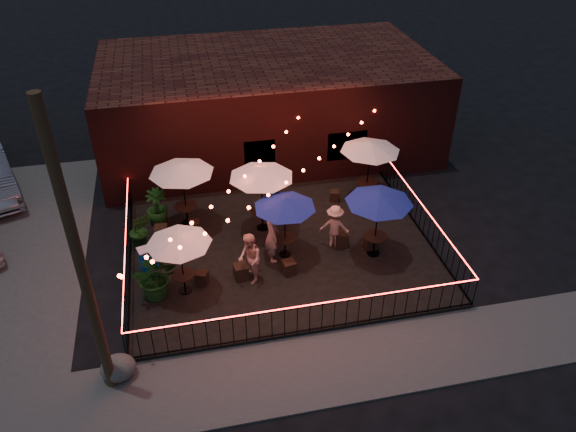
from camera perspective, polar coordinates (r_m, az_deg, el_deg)
name	(u,v)px	position (r m, az deg, el deg)	size (l,w,h in m)	color
ground	(294,289)	(17.72, 0.60, -7.43)	(110.00, 110.00, 0.00)	black
patio	(281,249)	(19.17, -0.72, -3.36)	(10.00, 8.00, 0.15)	black
sidewalk	(321,369)	(15.50, 3.33, -15.22)	(18.00, 2.50, 0.05)	#494643
brick_building	(267,102)	(25.18, -2.20, 11.47)	(14.00, 8.00, 4.00)	#37110F
utility_pole	(80,265)	(13.13, -20.33, -4.72)	(0.26, 0.26, 8.00)	#3B2D18
fence_front	(310,318)	(15.85, 2.22, -10.36)	(10.00, 0.04, 1.04)	black
fence_left	(128,255)	(18.69, -15.95, -3.79)	(0.04, 8.00, 1.04)	black
fence_right	(420,217)	(20.21, 13.29, -0.11)	(0.04, 8.00, 1.04)	black
festoon_lights	(250,196)	(17.39, -3.84, 1.99)	(10.02, 8.72, 1.32)	#F73B21
cafe_table_0	(178,240)	(16.49, -11.07, -2.41)	(1.97, 1.97, 2.14)	black
cafe_table_1	(181,169)	(19.39, -10.79, 4.69)	(2.53, 2.53, 2.46)	black
cafe_table_2	(285,204)	(17.63, -0.32, 1.24)	(2.52, 2.52, 2.21)	black
cafe_table_3	(261,173)	(18.83, -2.74, 4.34)	(2.57, 2.57, 2.45)	black
cafe_table_4	(379,199)	(17.81, 9.26, 1.75)	(2.87, 2.87, 2.39)	black
cafe_table_5	(370,147)	(20.72, 8.36, 6.92)	(2.46, 2.46, 2.43)	black
bistro_chair_0	(158,282)	(17.86, -13.12, -6.56)	(0.37, 0.37, 0.43)	black
bistro_chair_1	(202,277)	(17.79, -8.72, -6.19)	(0.35, 0.35, 0.41)	black
bistro_chair_2	(161,233)	(19.84, -12.75, -1.67)	(0.43, 0.43, 0.51)	black
bistro_chair_3	(194,226)	(19.99, -9.49, -1.05)	(0.38, 0.38, 0.45)	black
bistro_chair_4	(241,272)	(17.80, -4.81, -5.65)	(0.42, 0.42, 0.49)	black
bistro_chair_5	(289,267)	(17.92, 0.08, -5.25)	(0.39, 0.39, 0.46)	black
bistro_chair_6	(263,207)	(20.73, -2.54, 0.92)	(0.40, 0.40, 0.47)	black
bistro_chair_7	(289,212)	(20.42, 0.10, 0.36)	(0.39, 0.39, 0.46)	black
bistro_chair_8	(342,239)	(19.17, 5.47, -2.30)	(0.43, 0.43, 0.51)	black
bistro_chair_9	(370,243)	(19.14, 8.38, -2.69)	(0.40, 0.40, 0.47)	black
bistro_chair_10	(335,196)	(21.50, 4.76, 2.06)	(0.34, 0.34, 0.40)	black
bistro_chair_11	(380,190)	(22.00, 9.36, 2.62)	(0.40, 0.40, 0.47)	black
patron_a	(272,235)	(18.07, -1.65, -1.95)	(0.70, 0.46, 1.92)	beige
patron_b	(250,259)	(17.29, -3.91, -4.35)	(0.84, 0.66, 1.73)	#D6A394
patron_c	(335,226)	(18.81, 4.76, -1.07)	(1.01, 0.58, 1.57)	tan
potted_shrub_a	(156,277)	(17.26, -13.29, -6.02)	(1.32, 1.14, 1.46)	#1C3A12
potted_shrub_b	(140,230)	(19.36, -14.79, -1.42)	(0.76, 0.61, 1.38)	#0D390C
potted_shrub_c	(157,207)	(20.46, -13.19, 0.90)	(0.75, 0.75, 1.34)	#1C4010
cooler	(148,258)	(18.60, -14.02, -4.14)	(0.67, 0.56, 0.76)	blue
boulder	(118,368)	(15.70, -16.87, -14.54)	(0.91, 0.77, 0.71)	#464541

